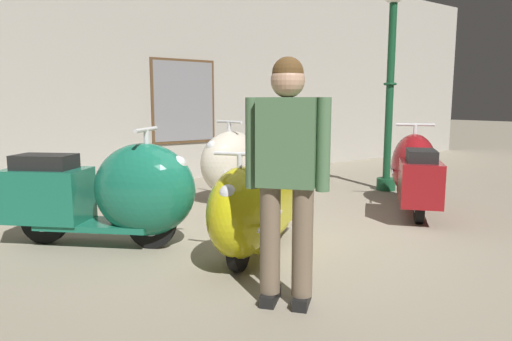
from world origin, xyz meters
TOP-DOWN VIEW (x-y plane):
  - ground_plane at (0.00, 0.00)m, footprint 60.00×60.00m
  - showroom_back_wall at (0.00, 4.10)m, footprint 18.00×0.24m
  - scooter_0 at (-1.46, 1.00)m, footprint 1.65×1.62m
  - scooter_1 at (-0.65, -0.02)m, footprint 1.51×1.25m
  - scooter_2 at (0.72, 1.97)m, footprint 1.83×0.72m
  - scooter_3 at (2.05, 0.27)m, footprint 1.64×1.47m
  - lamppost at (2.80, 1.28)m, footprint 0.32×0.32m
  - visitor_0 at (-0.99, -0.89)m, footprint 0.40×0.44m

SIDE VIEW (x-z plane):
  - ground_plane at x=0.00m, z-range 0.00..0.00m
  - scooter_1 at x=-0.65m, z-range -0.04..0.90m
  - scooter_3 at x=2.05m, z-range -0.05..1.01m
  - scooter_2 at x=0.72m, z-range -0.05..1.04m
  - scooter_0 at x=-1.46m, z-range -0.05..1.05m
  - visitor_0 at x=-0.99m, z-range 0.13..1.72m
  - lamppost at x=2.80m, z-range 0.30..3.35m
  - showroom_back_wall at x=0.00m, z-range 0.00..3.80m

